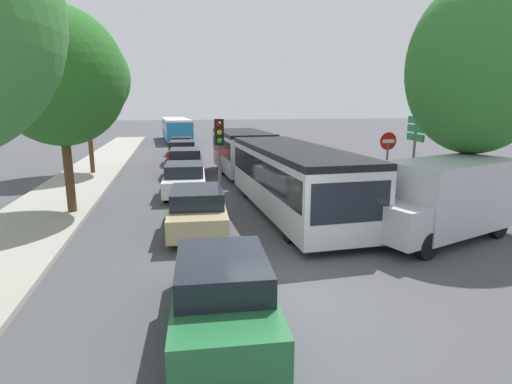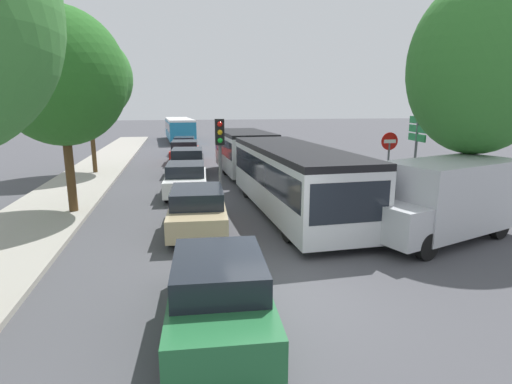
% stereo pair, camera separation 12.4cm
% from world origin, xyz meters
% --- Properties ---
extents(ground_plane, '(200.00, 200.00, 0.00)m').
position_xyz_m(ground_plane, '(0.00, 0.00, 0.00)').
color(ground_plane, '#47474C').
extents(kerb_strip_left, '(3.20, 47.22, 0.14)m').
position_xyz_m(kerb_strip_left, '(-6.95, 18.61, 0.07)').
color(kerb_strip_left, '#9E998E').
rests_on(kerb_strip_left, ground).
extents(articulated_bus, '(2.97, 16.44, 2.43)m').
position_xyz_m(articulated_bus, '(1.74, 9.76, 1.40)').
color(articulated_bus, silver).
rests_on(articulated_bus, ground).
extents(city_bus_rear, '(3.14, 11.41, 2.43)m').
position_xyz_m(city_bus_rear, '(-1.75, 37.22, 1.41)').
color(city_bus_rear, teal).
rests_on(city_bus_rear, ground).
extents(queued_car_green, '(1.92, 4.02, 1.36)m').
position_xyz_m(queued_car_green, '(-1.58, -0.88, 0.69)').
color(queued_car_green, '#236638').
rests_on(queued_car_green, ground).
extents(queued_car_tan, '(1.95, 4.08, 1.38)m').
position_xyz_m(queued_car_tan, '(-1.63, 4.79, 0.70)').
color(queued_car_tan, tan).
rests_on(queued_car_tan, ground).
extents(queued_car_white, '(1.99, 4.16, 1.41)m').
position_xyz_m(queued_car_white, '(-1.83, 10.08, 0.71)').
color(queued_car_white, white).
rests_on(queued_car_white, ground).
extents(queued_car_black, '(2.08, 4.35, 1.47)m').
position_xyz_m(queued_car_black, '(-1.59, 15.38, 0.75)').
color(queued_car_black, black).
rests_on(queued_car_black, ground).
extents(queued_car_red, '(2.10, 4.41, 1.49)m').
position_xyz_m(queued_car_red, '(-1.61, 20.31, 0.76)').
color(queued_car_red, '#B21E19').
rests_on(queued_car_red, ground).
extents(queued_car_blue, '(1.94, 4.06, 1.37)m').
position_xyz_m(queued_car_blue, '(-1.52, 25.24, 0.70)').
color(queued_car_blue, '#284799').
rests_on(queued_car_blue, ground).
extents(white_van, '(5.36, 3.47, 2.31)m').
position_xyz_m(white_van, '(5.43, 2.64, 1.24)').
color(white_van, '#B7BABF').
rests_on(white_van, ground).
extents(traffic_light, '(0.33, 0.37, 3.40)m').
position_xyz_m(traffic_light, '(-0.69, 6.67, 2.50)').
color(traffic_light, '#56595E').
rests_on(traffic_light, ground).
extents(no_entry_sign, '(0.70, 0.08, 2.82)m').
position_xyz_m(no_entry_sign, '(6.10, 7.14, 1.88)').
color(no_entry_sign, '#56595E').
rests_on(no_entry_sign, ground).
extents(direction_sign_post, '(0.25, 1.40, 3.60)m').
position_xyz_m(direction_sign_post, '(7.13, 6.92, 2.57)').
color(direction_sign_post, '#56595E').
rests_on(direction_sign_post, ground).
extents(tree_left_mid, '(4.37, 4.37, 7.11)m').
position_xyz_m(tree_left_mid, '(-5.94, 7.60, 4.68)').
color(tree_left_mid, '#51381E').
rests_on(tree_left_mid, ground).
extents(tree_left_far, '(4.76, 4.76, 7.70)m').
position_xyz_m(tree_left_far, '(-6.79, 16.37, 5.19)').
color(tree_left_far, '#51381E').
rests_on(tree_left_far, ground).
extents(tree_right_near, '(4.47, 4.47, 7.86)m').
position_xyz_m(tree_right_near, '(7.40, 4.24, 4.93)').
color(tree_right_near, '#51381E').
rests_on(tree_right_near, ground).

